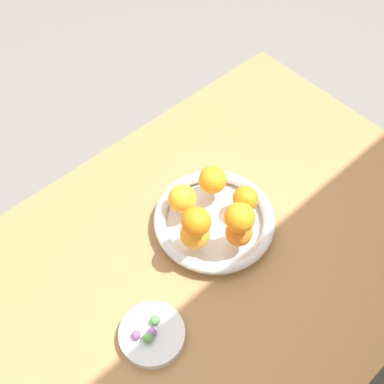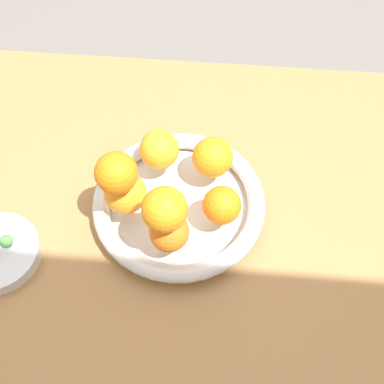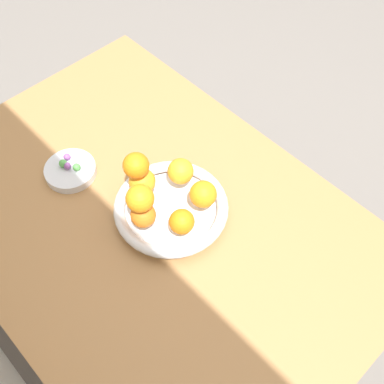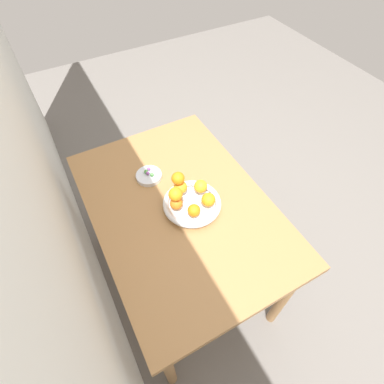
{
  "view_description": "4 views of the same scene",
  "coord_description": "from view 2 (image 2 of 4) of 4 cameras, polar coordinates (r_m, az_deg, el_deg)",
  "views": [
    {
      "loc": [
        0.37,
        0.33,
        1.63
      ],
      "look_at": [
        0.0,
        -0.07,
        0.87
      ],
      "focal_mm": 45.0,
      "sensor_mm": 36.0,
      "label": 1
    },
    {
      "loc": [
        -0.09,
        0.33,
        1.38
      ],
      "look_at": [
        -0.06,
        -0.01,
        0.86
      ],
      "focal_mm": 45.0,
      "sensor_mm": 36.0,
      "label": 2
    },
    {
      "loc": [
        -0.5,
        0.33,
        1.67
      ],
      "look_at": [
        -0.06,
        -0.08,
        0.82
      ],
      "focal_mm": 45.0,
      "sensor_mm": 36.0,
      "label": 3
    },
    {
      "loc": [
        -0.73,
        0.33,
        1.83
      ],
      "look_at": [
        -0.02,
        -0.05,
        0.83
      ],
      "focal_mm": 28.0,
      "sensor_mm": 36.0,
      "label": 4
    }
  ],
  "objects": [
    {
      "name": "ground_plane",
      "position": [
        1.43,
        -2.49,
        -19.05
      ],
      "size": [
        6.0,
        6.0,
        0.0
      ],
      "primitive_type": "plane",
      "color": "slate"
    },
    {
      "name": "dining_table",
      "position": [
        0.81,
        -4.2,
        -7.92
      ],
      "size": [
        1.1,
        0.76,
        0.74
      ],
      "color": "#9E7042",
      "rests_on": "ground_plane"
    },
    {
      "name": "fruit_bowl",
      "position": [
        0.73,
        -1.55,
        -1.39
      ],
      "size": [
        0.26,
        0.26,
        0.04
      ],
      "color": "silver",
      "rests_on": "dining_table"
    },
    {
      "name": "orange_0",
      "position": [
        0.67,
        3.56,
        -1.58
      ],
      "size": [
        0.06,
        0.06,
        0.06
      ],
      "primitive_type": "sphere",
      "color": "orange",
      "rests_on": "fruit_bowl"
    },
    {
      "name": "orange_1",
      "position": [
        0.72,
        2.46,
        4.15
      ],
      "size": [
        0.06,
        0.06,
        0.06
      ],
      "primitive_type": "sphere",
      "color": "orange",
      "rests_on": "fruit_bowl"
    },
    {
      "name": "orange_2",
      "position": [
        0.73,
        -4.26,
        5.05
      ],
      "size": [
        0.06,
        0.06,
        0.06
      ],
      "primitive_type": "sphere",
      "color": "orange",
      "rests_on": "fruit_bowl"
    },
    {
      "name": "orange_3",
      "position": [
        0.69,
        -7.91,
        -0.13
      ],
      "size": [
        0.06,
        0.06,
        0.06
      ],
      "primitive_type": "sphere",
      "color": "orange",
      "rests_on": "fruit_bowl"
    },
    {
      "name": "orange_4",
      "position": [
        0.65,
        -2.72,
        -4.75
      ],
      "size": [
        0.06,
        0.06,
        0.06
      ],
      "primitive_type": "sphere",
      "color": "orange",
      "rests_on": "fruit_bowl"
    },
    {
      "name": "orange_5",
      "position": [
        0.64,
        -8.97,
        2.24
      ],
      "size": [
        0.06,
        0.06,
        0.06
      ],
      "primitive_type": "sphere",
      "color": "orange",
      "rests_on": "orange_3"
    },
    {
      "name": "orange_6",
      "position": [
        0.6,
        -3.26,
        -2.08
      ],
      "size": [
        0.06,
        0.06,
        0.06
      ],
      "primitive_type": "sphere",
      "color": "orange",
      "rests_on": "orange_4"
    },
    {
      "name": "candy_ball_1",
      "position": [
        0.74,
        -21.13,
        -5.44
      ],
      "size": [
        0.02,
        0.02,
        0.02
      ],
      "primitive_type": "sphere",
      "color": "#4C9947",
      "rests_on": "candy_dish"
    }
  ]
}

